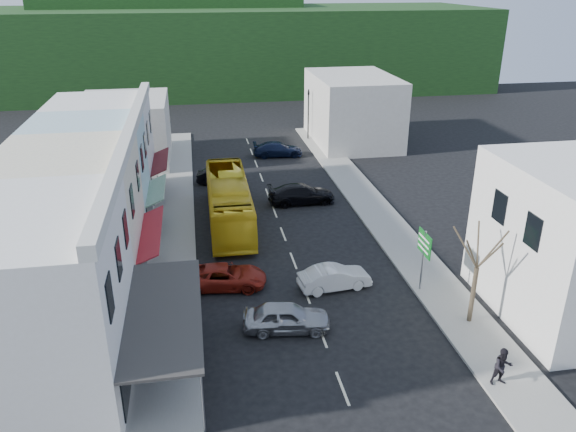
# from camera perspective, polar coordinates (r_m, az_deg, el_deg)

# --- Properties ---
(ground) EXTENTS (120.00, 120.00, 0.00)m
(ground) POSITION_cam_1_polar(r_m,az_deg,el_deg) (31.81, 1.84, -7.86)
(ground) COLOR black
(ground) RESTS_ON ground
(sidewalk_left) EXTENTS (3.00, 52.00, 0.15)m
(sidewalk_left) POSITION_cam_1_polar(r_m,az_deg,el_deg) (40.19, -11.58, -1.28)
(sidewalk_left) COLOR gray
(sidewalk_left) RESTS_ON ground
(sidewalk_right) EXTENTS (3.00, 52.00, 0.15)m
(sidewalk_right) POSITION_cam_1_polar(r_m,az_deg,el_deg) (42.23, 9.16, 0.13)
(sidewalk_right) COLOR gray
(sidewalk_right) RESTS_ON ground
(shopfront_row) EXTENTS (8.25, 30.00, 8.00)m
(shopfront_row) POSITION_cam_1_polar(r_m,az_deg,el_deg) (34.71, -20.48, 0.72)
(shopfront_row) COLOR silver
(shopfront_row) RESTS_ON ground
(distant_block_left) EXTENTS (8.00, 10.00, 6.00)m
(distant_block_left) POSITION_cam_1_polar(r_m,az_deg,el_deg) (55.70, -16.19, 8.36)
(distant_block_left) COLOR #B7B2A8
(distant_block_left) RESTS_ON ground
(distant_block_right) EXTENTS (8.00, 12.00, 7.00)m
(distant_block_right) POSITION_cam_1_polar(r_m,az_deg,el_deg) (60.45, 6.58, 10.72)
(distant_block_right) COLOR #B7B2A8
(distant_block_right) RESTS_ON ground
(hillside) EXTENTS (80.00, 26.00, 14.00)m
(hillside) POSITION_cam_1_polar(r_m,az_deg,el_deg) (92.37, -7.41, 17.01)
(hillside) COLOR black
(hillside) RESTS_ON ground
(bus) EXTENTS (2.61, 11.62, 3.10)m
(bus) POSITION_cam_1_polar(r_m,az_deg,el_deg) (40.15, -6.04, 1.35)
(bus) COLOR yellow
(bus) RESTS_ON ground
(car_silver) EXTENTS (4.60, 2.37, 1.40)m
(car_silver) POSITION_cam_1_polar(r_m,az_deg,el_deg) (28.46, -0.14, -10.31)
(car_silver) COLOR #9F9FA3
(car_silver) RESTS_ON ground
(car_white) EXTENTS (4.59, 2.32, 1.40)m
(car_white) POSITION_cam_1_polar(r_m,az_deg,el_deg) (32.07, 4.74, -6.22)
(car_white) COLOR silver
(car_white) RESTS_ON ground
(car_red) EXTENTS (4.81, 2.48, 1.40)m
(car_red) POSITION_cam_1_polar(r_m,az_deg,el_deg) (32.30, -6.46, -6.06)
(car_red) COLOR maroon
(car_red) RESTS_ON ground
(car_black_near) EXTENTS (4.55, 1.97, 1.40)m
(car_black_near) POSITION_cam_1_polar(r_m,az_deg,el_deg) (43.84, 1.38, 2.20)
(car_black_near) COLOR black
(car_black_near) RESTS_ON ground
(car_black_far) EXTENTS (4.58, 2.31, 1.40)m
(car_black_far) POSITION_cam_1_polar(r_m,az_deg,el_deg) (48.45, -6.87, 4.11)
(car_black_far) COLOR black
(car_black_far) RESTS_ON ground
(car_navy_far) EXTENTS (4.59, 2.08, 1.40)m
(car_navy_far) POSITION_cam_1_polar(r_m,az_deg,el_deg) (55.63, -1.03, 6.80)
(car_navy_far) COLOR black
(car_navy_far) RESTS_ON ground
(pedestrian_left) EXTENTS (0.45, 0.63, 1.70)m
(pedestrian_left) POSITION_cam_1_polar(r_m,az_deg,el_deg) (31.19, -13.72, -7.15)
(pedestrian_left) COLOR black
(pedestrian_left) RESTS_ON sidewalk_left
(pedestrian_right) EXTENTS (0.71, 0.45, 1.70)m
(pedestrian_right) POSITION_cam_1_polar(r_m,az_deg,el_deg) (26.48, 20.96, -14.19)
(pedestrian_right) COLOR black
(pedestrian_right) RESTS_ON sidewalk_right
(direction_sign) EXTENTS (0.20, 1.68, 3.73)m
(direction_sign) POSITION_cam_1_polar(r_m,az_deg,el_deg) (31.99, 13.52, -4.54)
(direction_sign) COLOR #0D5A1A
(direction_sign) RESTS_ON ground
(street_tree) EXTENTS (3.20, 3.20, 6.39)m
(street_tree) POSITION_cam_1_polar(r_m,az_deg,el_deg) (29.21, 18.63, -5.02)
(street_tree) COLOR #362C1F
(street_tree) RESTS_ON ground
(traffic_signal) EXTENTS (1.04, 1.34, 5.46)m
(traffic_signal) POSITION_cam_1_polar(r_m,az_deg,el_deg) (60.95, 2.07, 10.22)
(traffic_signal) COLOR black
(traffic_signal) RESTS_ON ground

